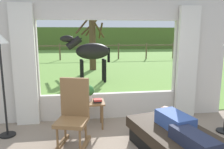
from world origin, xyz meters
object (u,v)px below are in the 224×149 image
at_px(floor_lamp_left, 0,54).
at_px(pasture_tree, 93,41).
at_px(side_table, 93,106).
at_px(potted_plant, 89,92).
at_px(recliner_sofa, 177,144).
at_px(rocking_chair, 73,113).
at_px(horse, 90,52).
at_px(book_stack, 98,101).
at_px(reclining_person, 180,126).

xyz_separation_m(floor_lamp_left, pasture_tree, (1.94, 7.03, -0.07)).
distance_m(side_table, potted_plant, 0.29).
distance_m(recliner_sofa, pasture_tree, 8.27).
height_order(recliner_sofa, floor_lamp_left, floor_lamp_left).
relative_size(potted_plant, floor_lamp_left, 0.17).
distance_m(side_table, pasture_tree, 6.92).
bearing_deg(potted_plant, side_table, -36.87).
height_order(side_table, floor_lamp_left, floor_lamp_left).
bearing_deg(side_table, rocking_chair, -117.78).
relative_size(rocking_chair, horse, 0.62).
bearing_deg(side_table, floor_lamp_left, -173.11).
xyz_separation_m(rocking_chair, horse, (0.49, 4.69, 0.61)).
distance_m(floor_lamp_left, horse, 4.55).
distance_m(potted_plant, pasture_tree, 6.84).
xyz_separation_m(book_stack, horse, (0.05, 4.07, 0.60)).
relative_size(recliner_sofa, reclining_person, 1.31).
relative_size(rocking_chair, floor_lamp_left, 0.60).
height_order(rocking_chair, floor_lamp_left, floor_lamp_left).
bearing_deg(potted_plant, reclining_person, -48.18).
xyz_separation_m(recliner_sofa, potted_plant, (-1.26, 1.36, 0.48)).
relative_size(potted_plant, book_stack, 1.88).
xyz_separation_m(reclining_person, pasture_tree, (-0.81, 8.19, 0.91)).
distance_m(book_stack, pasture_tree, 6.96).
xyz_separation_m(recliner_sofa, horse, (-1.04, 5.31, 0.94)).
bearing_deg(floor_lamp_left, pasture_tree, 74.55).
distance_m(recliner_sofa, book_stack, 1.69).
height_order(reclining_person, side_table, reclining_person).
relative_size(rocking_chair, pasture_tree, 0.38).
distance_m(rocking_chair, side_table, 0.77).
bearing_deg(reclining_person, side_table, 117.59).
xyz_separation_m(reclining_person, potted_plant, (-1.26, 1.41, 0.18)).
height_order(reclining_person, horse, horse).
height_order(potted_plant, book_stack, potted_plant).
distance_m(rocking_chair, potted_plant, 0.80).
bearing_deg(rocking_chair, floor_lamp_left, 173.66).
xyz_separation_m(recliner_sofa, rocking_chair, (-1.54, 0.63, 0.33)).
bearing_deg(reclining_person, book_stack, 116.67).
bearing_deg(recliner_sofa, side_table, 118.64).
bearing_deg(pasture_tree, book_stack, -92.39).
bearing_deg(reclining_person, rocking_chair, 142.70).
distance_m(book_stack, horse, 4.11).
relative_size(recliner_sofa, potted_plant, 5.82).
height_order(floor_lamp_left, horse, floor_lamp_left).
height_order(reclining_person, rocking_chair, rocking_chair).
relative_size(floor_lamp_left, pasture_tree, 0.62).
height_order(reclining_person, floor_lamp_left, floor_lamp_left).
height_order(recliner_sofa, book_stack, book_stack).
height_order(side_table, horse, horse).
relative_size(book_stack, horse, 0.09).
relative_size(horse, pasture_tree, 0.61).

